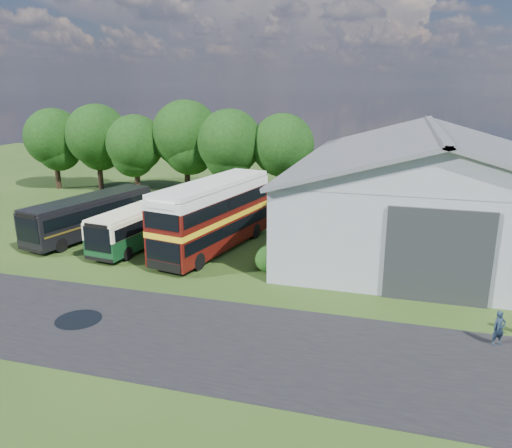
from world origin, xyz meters
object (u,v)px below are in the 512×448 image
(bus_green_single, at_px, (145,223))
(bus_dark_single, at_px, (91,215))
(visitor_a, at_px, (499,329))
(storage_shed, at_px, (430,182))
(bus_maroon_double, at_px, (213,216))

(bus_green_single, distance_m, bus_dark_single, 4.85)
(bus_green_single, relative_size, visitor_a, 6.56)
(storage_shed, xyz_separation_m, bus_green_single, (-19.23, -7.09, -2.67))
(bus_maroon_double, xyz_separation_m, bus_dark_single, (-10.00, 0.63, -0.79))
(storage_shed, bearing_deg, bus_maroon_double, -152.91)
(storage_shed, height_order, visitor_a, storage_shed)
(bus_dark_single, bearing_deg, bus_green_single, 6.35)
(storage_shed, bearing_deg, visitor_a, -81.32)
(bus_green_single, bearing_deg, bus_dark_single, -179.27)
(bus_dark_single, relative_size, visitor_a, 7.03)
(bus_green_single, height_order, visitor_a, bus_green_single)
(bus_green_single, distance_m, bus_maroon_double, 5.26)
(storage_shed, xyz_separation_m, bus_dark_single, (-24.05, -6.55, -2.58))
(bus_maroon_double, bearing_deg, storage_shed, 38.29)
(storage_shed, relative_size, bus_maroon_double, 2.17)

